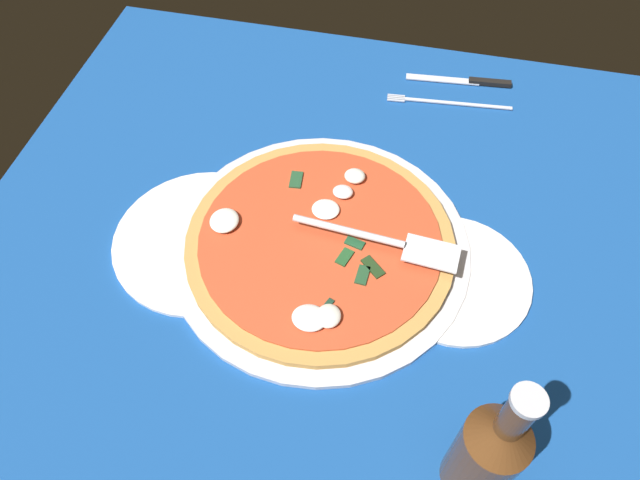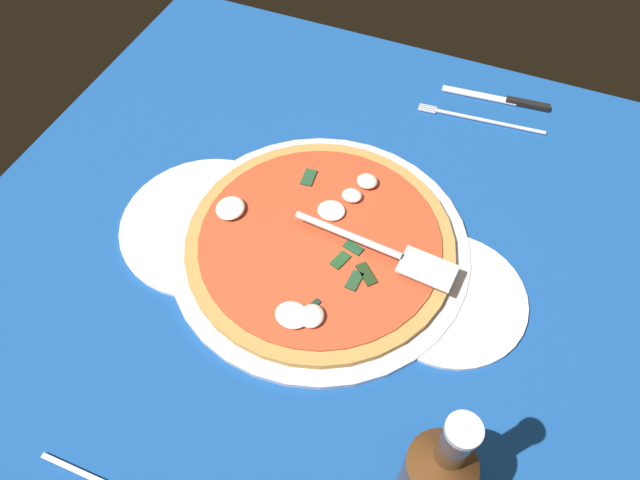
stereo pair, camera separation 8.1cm
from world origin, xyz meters
The scene contains 8 objects.
ground_plane centered at (0.00, 0.00, -0.40)cm, with size 104.51×104.51×0.80cm, color #16468D.
pizza_pan centered at (-1.49, 3.13, 0.61)cm, with size 41.93×41.93×1.22cm, color silver.
dinner_plate_left centered at (-18.13, 0.65, 0.50)cm, with size 25.07×25.07×1.00cm, color white.
dinner_plate_right centered at (17.44, 2.06, 0.50)cm, with size 20.67×20.67×1.00cm, color silver.
pizza centered at (-1.58, 3.06, 1.93)cm, with size 37.46×37.46×2.69cm.
pizza_server centered at (6.72, 3.54, 4.28)cm, with size 23.11×5.09×1.00cm.
place_setting_far centered at (14.79, 40.51, 0.35)cm, with size 21.25×14.82×1.40cm.
beer_bottle centered at (21.39, -23.31, 9.12)cm, with size 6.61×6.61×23.51cm.
Camera 1 is at (9.00, -43.45, 68.25)cm, focal length 33.05 mm.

